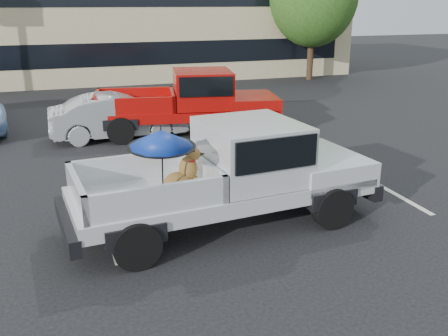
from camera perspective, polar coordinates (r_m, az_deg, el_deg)
The scene contains 7 objects.
ground at distance 9.28m, azimuth 6.46°, elevation -6.58°, with size 90.00×90.00×0.00m, color black.
stripe_left at distance 10.38m, azimuth -13.65°, elevation -4.21°, with size 0.12×5.00×0.01m, color silver.
stripe_right at distance 12.30m, azimuth 15.30°, elevation -0.72°, with size 0.12×5.00×0.01m, color silver.
motel_building at distance 29.13m, azimuth -7.71°, elevation 16.99°, with size 20.40×8.40×6.30m.
silver_pickup at distance 9.03m, azimuth 1.76°, elevation -0.02°, with size 5.85×2.51×2.06m.
red_pickup at distance 15.46m, azimuth -3.08°, elevation 7.84°, with size 6.13×3.00×1.93m.
silver_sedan at distance 15.27m, azimuth -11.98°, elevation 5.81°, with size 1.40×4.01×1.32m, color #A4A7AB.
Camera 1 is at (-3.64, -7.59, 3.93)m, focal length 40.00 mm.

